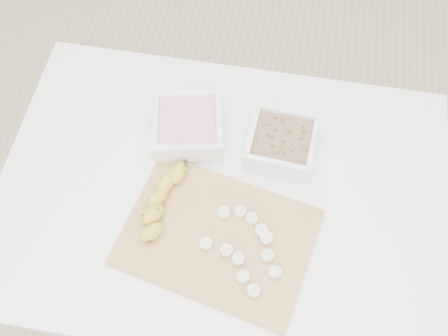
% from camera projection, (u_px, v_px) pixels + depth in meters
% --- Properties ---
extents(ground, '(3.50, 3.50, 0.00)m').
position_uv_depth(ground, '(223.00, 278.00, 1.77)').
color(ground, '#C6AD89').
rests_on(ground, ground).
extents(table, '(1.00, 0.70, 0.75)m').
position_uv_depth(table, '(222.00, 208.00, 1.19)').
color(table, white).
rests_on(table, ground).
extents(bowl_yogurt, '(0.18, 0.18, 0.07)m').
position_uv_depth(bowl_yogurt, '(188.00, 127.00, 1.14)').
color(bowl_yogurt, white).
rests_on(bowl_yogurt, table).
extents(bowl_granola, '(0.16, 0.16, 0.07)m').
position_uv_depth(bowl_granola, '(281.00, 143.00, 1.12)').
color(bowl_granola, white).
rests_on(bowl_granola, table).
extents(cutting_board, '(0.43, 0.35, 0.01)m').
position_uv_depth(cutting_board, '(218.00, 237.00, 1.05)').
color(cutting_board, tan).
rests_on(cutting_board, table).
extents(banana, '(0.12, 0.20, 0.03)m').
position_uv_depth(banana, '(162.00, 203.00, 1.06)').
color(banana, gold).
rests_on(banana, cutting_board).
extents(banana_slices, '(0.17, 0.19, 0.02)m').
position_uv_depth(banana_slices, '(246.00, 246.00, 1.02)').
color(banana_slices, beige).
rests_on(banana_slices, cutting_board).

